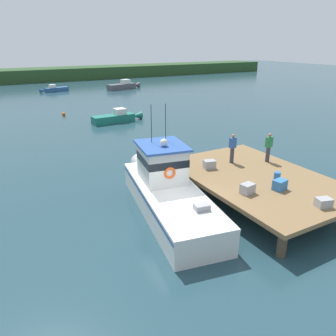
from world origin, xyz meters
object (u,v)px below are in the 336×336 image
deckhand_by_the_boat (232,148)px  moored_boat_near_channel (117,118)px  crate_single_far (280,185)px  moored_boat_far_left (55,89)px  moored_boat_mid_harbor (124,86)px  bait_bucket (277,176)px  mooring_buoy_spare_mooring (64,114)px  deckhand_further_back (269,147)px  main_fishing_boat (166,189)px  crate_stack_near_edge (324,203)px  crate_stack_mid_dock (248,189)px  crate_single_by_cleat (209,164)px

deckhand_by_the_boat → moored_boat_near_channel: size_ratio=0.31×
crate_single_far → moored_boat_near_channel: size_ratio=0.11×
moored_boat_far_left → moored_boat_mid_harbor: bearing=-13.2°
crate_single_far → bait_bucket: bearing=48.3°
moored_boat_near_channel → mooring_buoy_spare_mooring: 6.84m
moored_boat_near_channel → mooring_buoy_spare_mooring: bearing=125.2°
deckhand_by_the_boat → deckhand_further_back: bearing=-24.9°
main_fishing_boat → moored_boat_far_left: 43.12m
crate_stack_near_edge → crate_stack_mid_dock: bearing=126.4°
crate_single_far → deckhand_further_back: size_ratio=0.37×
moored_boat_far_left → crate_single_far: bearing=-89.0°
mooring_buoy_spare_mooring → deckhand_further_back: bearing=-75.8°
bait_bucket → deckhand_by_the_boat: (-0.45, 2.90, 0.69)m
deckhand_further_back → main_fishing_boat: bearing=-179.5°
crate_single_by_cleat → deckhand_further_back: 3.57m
bait_bucket → moored_boat_near_channel: 20.17m
crate_single_far → deckhand_by_the_boat: size_ratio=0.37×
moored_boat_mid_harbor → mooring_buoy_spare_mooring: size_ratio=16.23×
crate_single_far → crate_stack_mid_dock: (-1.54, 0.41, -0.01)m
moored_boat_near_channel → moored_boat_mid_harbor: 24.34m
deckhand_further_back → crate_stack_near_edge: bearing=-111.1°
deckhand_further_back → moored_boat_far_left: bearing=94.1°
crate_stack_near_edge → moored_boat_far_left: size_ratio=0.13×
crate_stack_mid_dock → deckhand_by_the_boat: 3.99m
crate_single_by_cleat → moored_boat_near_channel: crate_single_by_cleat is taller
deckhand_further_back → bait_bucket: bearing=-124.2°
crate_single_far → moored_boat_far_left: 45.93m
moored_boat_near_channel → moored_boat_mid_harbor: moored_boat_mid_harbor is taller
moored_boat_mid_harbor → moored_boat_near_channel: bearing=-113.6°
crate_single_by_cleat → moored_boat_far_left: bearing=89.5°
mooring_buoy_spare_mooring → moored_boat_near_channel: bearing=-54.8°
moored_boat_far_left → deckhand_further_back: bearing=-85.9°
deckhand_further_back → moored_boat_mid_harbor: size_ratio=0.26×
main_fishing_boat → bait_bucket: bearing=-21.3°
crate_stack_near_edge → moored_boat_mid_harbor: 46.46m
crate_stack_near_edge → moored_boat_far_left: crate_stack_near_edge is taller
crate_single_by_cleat → crate_stack_near_edge: bearing=-75.6°
crate_single_far → bait_bucket: crate_single_far is taller
main_fishing_boat → crate_single_far: (4.24, -2.93, 0.43)m
moored_boat_mid_harbor → mooring_buoy_spare_mooring: 21.61m
deckhand_further_back → moored_boat_near_channel: bearing=96.5°
main_fishing_boat → moored_boat_far_left: bearing=85.5°
crate_single_far → moored_boat_far_left: crate_single_far is taller
moored_boat_far_left → deckhand_by_the_boat: bearing=-88.3°
crate_single_far → crate_stack_mid_dock: bearing=165.0°
moored_boat_mid_harbor → main_fishing_boat: bearing=-109.3°
moored_boat_far_left → mooring_buoy_spare_mooring: (-2.92, -19.24, -0.20)m
bait_bucket → crate_stack_near_edge: bearing=-100.5°
bait_bucket → moored_boat_far_left: (-1.68, 44.96, -0.98)m
main_fishing_boat → crate_single_by_cleat: (3.04, 0.79, 0.42)m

